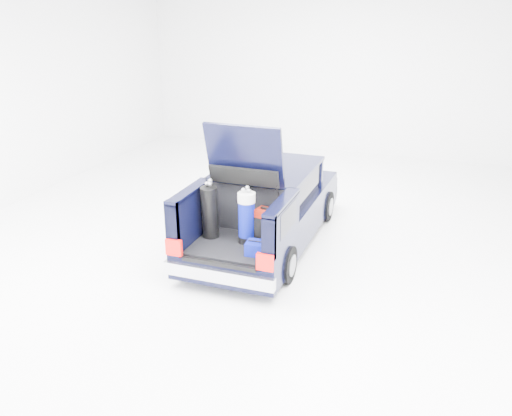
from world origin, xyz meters
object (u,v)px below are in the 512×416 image
at_px(black_golf_bag, 210,212).
at_px(blue_duffel, 260,248).
at_px(car, 267,207).
at_px(blue_golf_bag, 247,217).
at_px(red_suitcase, 267,227).

xyz_separation_m(black_golf_bag, blue_duffel, (0.98, -0.34, -0.34)).
height_order(car, black_golf_bag, car).
height_order(car, blue_golf_bag, car).
height_order(red_suitcase, black_golf_bag, black_golf_bag).
relative_size(black_golf_bag, blue_golf_bag, 1.04).
bearing_deg(black_golf_bag, blue_duffel, -27.50).
distance_m(black_golf_bag, blue_duffel, 1.10).
bearing_deg(blue_duffel, black_golf_bag, 157.13).
distance_m(red_suitcase, black_golf_bag, 0.97).
distance_m(red_suitcase, blue_golf_bag, 0.36).
relative_size(car, blue_duffel, 10.57).
height_order(blue_golf_bag, blue_duffel, blue_golf_bag).
relative_size(red_suitcase, blue_golf_bag, 0.64).
bearing_deg(red_suitcase, car, 121.38).
distance_m(red_suitcase, blue_duffel, 0.46).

